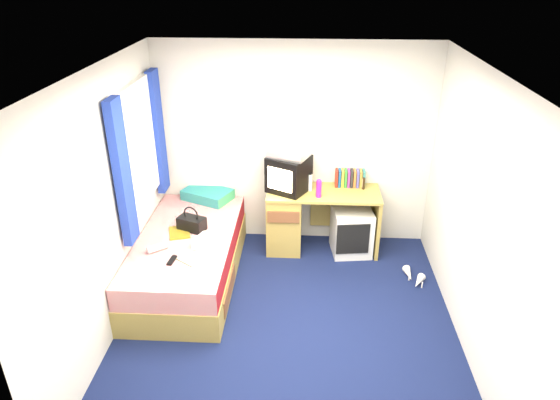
# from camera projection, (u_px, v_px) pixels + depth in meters

# --- Properties ---
(ground) EXTENTS (3.40, 3.40, 0.00)m
(ground) POSITION_uv_depth(u_px,v_px,m) (287.00, 324.00, 4.81)
(ground) COLOR #0C1438
(ground) RESTS_ON ground
(room_shell) EXTENTS (3.40, 3.40, 3.40)m
(room_shell) POSITION_uv_depth(u_px,v_px,m) (288.00, 187.00, 4.17)
(room_shell) COLOR white
(room_shell) RESTS_ON ground
(bed) EXTENTS (1.01, 2.00, 0.54)m
(bed) POSITION_uv_depth(u_px,v_px,m) (188.00, 258.00, 5.37)
(bed) COLOR #B09749
(bed) RESTS_ON ground
(pillow) EXTENTS (0.65, 0.55, 0.12)m
(pillow) POSITION_uv_depth(u_px,v_px,m) (208.00, 195.00, 6.01)
(pillow) COLOR #1857A1
(pillow) RESTS_ON bed
(desk) EXTENTS (1.30, 0.55, 0.75)m
(desk) POSITION_uv_depth(u_px,v_px,m) (299.00, 217.00, 5.91)
(desk) COLOR #B09749
(desk) RESTS_ON ground
(storage_cube) EXTENTS (0.49, 0.49, 0.55)m
(storage_cube) POSITION_uv_depth(u_px,v_px,m) (351.00, 231.00, 5.87)
(storage_cube) COLOR silver
(storage_cube) RESTS_ON ground
(crt_tv) EXTENTS (0.55, 0.54, 0.41)m
(crt_tv) POSITION_uv_depth(u_px,v_px,m) (289.00, 174.00, 5.68)
(crt_tv) COLOR black
(crt_tv) RESTS_ON desk
(vcr) EXTENTS (0.50, 0.44, 0.08)m
(vcr) POSITION_uv_depth(u_px,v_px,m) (289.00, 153.00, 5.57)
(vcr) COLOR silver
(vcr) RESTS_ON crt_tv
(book_row) EXTENTS (0.34, 0.13, 0.20)m
(book_row) POSITION_uv_depth(u_px,v_px,m) (350.00, 178.00, 5.83)
(book_row) COLOR maroon
(book_row) RESTS_ON desk
(picture_frame) EXTENTS (0.05, 0.12, 0.14)m
(picture_frame) POSITION_uv_depth(u_px,v_px,m) (362.00, 182.00, 5.80)
(picture_frame) COLOR black
(picture_frame) RESTS_ON desk
(pink_water_bottle) EXTENTS (0.08, 0.08, 0.19)m
(pink_water_bottle) POSITION_uv_depth(u_px,v_px,m) (319.00, 189.00, 5.56)
(pink_water_bottle) COLOR #EF2196
(pink_water_bottle) RESTS_ON desk
(aerosol_can) EXTENTS (0.06, 0.06, 0.20)m
(aerosol_can) POSITION_uv_depth(u_px,v_px,m) (310.00, 182.00, 5.72)
(aerosol_can) COLOR silver
(aerosol_can) RESTS_ON desk
(handbag) EXTENTS (0.33, 0.26, 0.27)m
(handbag) POSITION_uv_depth(u_px,v_px,m) (192.00, 223.00, 5.33)
(handbag) COLOR black
(handbag) RESTS_ON bed
(towel) EXTENTS (0.35, 0.33, 0.09)m
(towel) POSITION_uv_depth(u_px,v_px,m) (209.00, 243.00, 5.02)
(towel) COLOR white
(towel) RESTS_ON bed
(magazine) EXTENTS (0.28, 0.33, 0.01)m
(magazine) POSITION_uv_depth(u_px,v_px,m) (179.00, 232.00, 5.29)
(magazine) COLOR yellow
(magazine) RESTS_ON bed
(water_bottle) EXTENTS (0.20, 0.18, 0.07)m
(water_bottle) POSITION_uv_depth(u_px,v_px,m) (157.00, 248.00, 4.96)
(water_bottle) COLOR silver
(water_bottle) RESTS_ON bed
(colour_swatch_fan) EXTENTS (0.21, 0.18, 0.01)m
(colour_swatch_fan) POSITION_uv_depth(u_px,v_px,m) (186.00, 261.00, 4.79)
(colour_swatch_fan) COLOR gold
(colour_swatch_fan) RESTS_ON bed
(remote_control) EXTENTS (0.07, 0.16, 0.02)m
(remote_control) POSITION_uv_depth(u_px,v_px,m) (172.00, 260.00, 4.80)
(remote_control) COLOR black
(remote_control) RESTS_ON bed
(window_assembly) EXTENTS (0.11, 1.42, 1.40)m
(window_assembly) POSITION_uv_depth(u_px,v_px,m) (140.00, 149.00, 5.07)
(window_assembly) COLOR silver
(window_assembly) RESTS_ON room_shell
(white_heels) EXTENTS (0.23, 0.37, 0.09)m
(white_heels) POSITION_uv_depth(u_px,v_px,m) (414.00, 278.00, 5.42)
(white_heels) COLOR white
(white_heels) RESTS_ON ground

